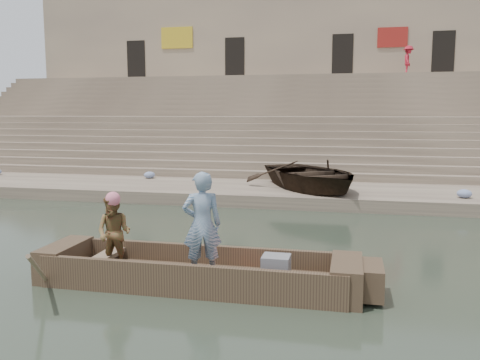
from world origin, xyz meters
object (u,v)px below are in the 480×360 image
(rowing_man, at_px, (114,233))
(beached_rowboat, at_px, (311,175))
(standing_man, at_px, (202,225))
(main_rowboat, at_px, (197,279))
(television, at_px, (275,267))
(pedestrian, at_px, (408,60))

(rowing_man, relative_size, beached_rowboat, 0.27)
(beached_rowboat, bearing_deg, standing_man, -130.39)
(main_rowboat, xyz_separation_m, television, (1.38, 0.00, 0.31))
(main_rowboat, distance_m, rowing_man, 1.68)
(main_rowboat, relative_size, rowing_man, 3.75)
(main_rowboat, relative_size, standing_man, 2.77)
(television, bearing_deg, rowing_man, -177.67)
(rowing_man, xyz_separation_m, beached_rowboat, (2.75, 9.08, 0.02))
(rowing_man, bearing_deg, main_rowboat, 6.81)
(pedestrian, bearing_deg, rowing_man, 171.83)
(rowing_man, distance_m, television, 2.90)
(rowing_man, xyz_separation_m, pedestrian, (7.19, 23.74, 5.16))
(beached_rowboat, xyz_separation_m, pedestrian, (4.45, 14.66, 5.14))
(beached_rowboat, bearing_deg, rowing_man, -140.22)
(rowing_man, relative_size, television, 2.90)
(standing_man, bearing_deg, television, 166.58)
(standing_man, height_order, beached_rowboat, standing_man)
(rowing_man, bearing_deg, pedestrian, 75.45)
(standing_man, bearing_deg, main_rowboat, -64.99)
(television, distance_m, pedestrian, 24.66)
(rowing_man, xyz_separation_m, television, (2.86, 0.12, -0.47))
(main_rowboat, distance_m, pedestrian, 25.02)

